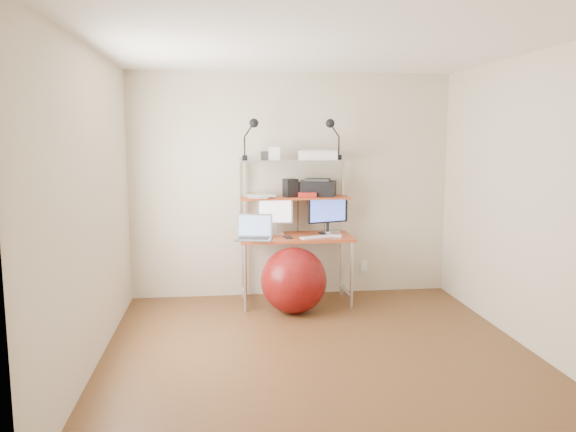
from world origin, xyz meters
name	(u,v)px	position (x,y,z in m)	size (l,w,h in m)	color
room	(320,205)	(0.00, 0.00, 1.25)	(3.60, 3.60, 3.60)	brown
computer_desk	(295,215)	(0.00, 1.50, 0.96)	(1.20, 0.60, 1.57)	#AD4621
wall_outlet	(364,266)	(0.85, 1.79, 0.30)	(0.08, 0.01, 0.12)	white
monitor_silver	(275,213)	(-0.21, 1.59, 0.97)	(0.39, 0.14, 0.43)	silver
monitor_black	(328,212)	(0.37, 1.54, 0.98)	(0.47, 0.20, 0.48)	black
laptop	(254,234)	(-0.46, 1.30, 0.79)	(0.42, 0.36, 0.32)	#B6B6BB
keyboard	(318,237)	(0.22, 1.31, 0.75)	(0.39, 0.11, 0.01)	white
mouse	(338,236)	(0.43, 1.31, 0.75)	(0.08, 0.05, 0.02)	white
mac_mini	(331,232)	(0.41, 1.53, 0.76)	(0.18, 0.18, 0.03)	#B6B6BB
phone	(288,237)	(-0.10, 1.33, 0.75)	(0.07, 0.14, 0.01)	black
printer	(317,188)	(0.26, 1.62, 1.24)	(0.46, 0.37, 0.19)	black
nas_cube	(290,188)	(-0.04, 1.57, 1.25)	(0.13, 0.13, 0.19)	black
red_box	(307,195)	(0.13, 1.51, 1.18)	(0.18, 0.12, 0.05)	red
scanner	(317,155)	(0.25, 1.57, 1.60)	(0.44, 0.30, 0.11)	white
box_white	(274,153)	(-0.22, 1.53, 1.62)	(0.12, 0.10, 0.14)	white
box_grey	(266,156)	(-0.31, 1.58, 1.60)	(0.09, 0.09, 0.09)	#313133
clip_lamp_left	(252,130)	(-0.46, 1.46, 1.87)	(0.17, 0.10, 0.44)	black
clip_lamp_right	(332,130)	(0.40, 1.51, 1.87)	(0.17, 0.10, 0.44)	black
exercise_ball	(294,280)	(-0.07, 1.09, 0.34)	(0.68, 0.68, 0.68)	maroon
paper_stack	(260,196)	(-0.37, 1.57, 1.16)	(0.37, 0.42, 0.02)	white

